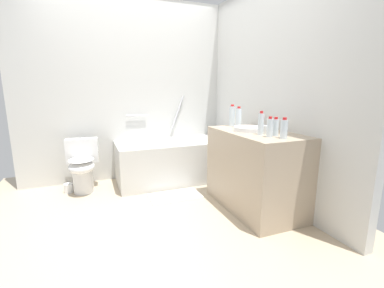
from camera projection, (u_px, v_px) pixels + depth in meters
ground_plane at (155, 209)px, 2.90m from camera, size 3.69×3.69×0.00m
wall_back_tiled at (132, 91)px, 3.79m from camera, size 3.09×0.10×2.54m
wall_right_mirror at (267, 92)px, 3.14m from camera, size 0.10×2.84×2.54m
bathtub at (173, 159)px, 3.78m from camera, size 1.57×0.74×1.20m
toilet at (82, 165)px, 3.35m from camera, size 0.40×0.53×0.68m
vanity_counter at (255, 170)px, 2.87m from camera, size 0.62×1.12×0.86m
sink_basin at (249, 129)px, 2.83m from camera, size 0.33×0.33×0.04m
sink_faucet at (265, 127)px, 2.90m from camera, size 0.10×0.15×0.06m
water_bottle_0 at (239, 118)px, 3.06m from camera, size 0.07×0.07×0.24m
water_bottle_1 at (261, 124)px, 2.58m from camera, size 0.06×0.06×0.23m
water_bottle_2 at (284, 129)px, 2.38m from camera, size 0.06×0.06×0.19m
water_bottle_3 at (275, 127)px, 2.51m from camera, size 0.06×0.06×0.18m
water_bottle_4 at (270, 128)px, 2.45m from camera, size 0.06×0.06×0.19m
water_bottle_5 at (232, 116)px, 3.18m from camera, size 0.07×0.07×0.26m
drinking_glass_0 at (267, 130)px, 2.64m from camera, size 0.07×0.07×0.08m
bath_mat at (175, 196)px, 3.25m from camera, size 0.63×0.35×0.01m
toilet_paper_roll at (69, 188)px, 3.37m from camera, size 0.11×0.11×0.12m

